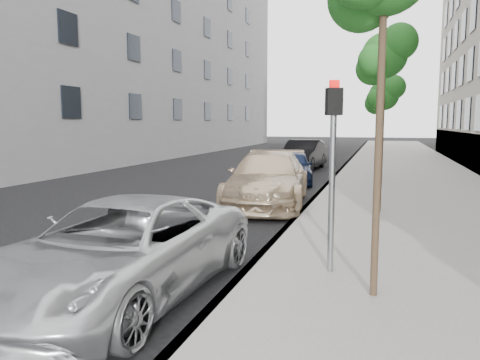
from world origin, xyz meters
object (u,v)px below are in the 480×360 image
at_px(sedan_rear, 312,152).
at_px(tree_mid, 386,56).
at_px(tree_far, 385,95).
at_px(sedan_black, 303,155).
at_px(minivan, 123,249).
at_px(sedan_blue, 293,167).
at_px(signal_pole, 333,153).
at_px(suv, 268,179).

bearing_deg(sedan_rear, tree_mid, -81.20).
distance_m(tree_far, sedan_black, 7.60).
xyz_separation_m(tree_mid, minivan, (-3.54, -7.25, -3.56)).
distance_m(tree_mid, sedan_blue, 8.05).
height_order(tree_far, sedan_blue, tree_far).
height_order(minivan, sedan_rear, minivan).
relative_size(signal_pole, sedan_black, 0.63).
distance_m(signal_pole, sedan_rear, 23.80).
bearing_deg(sedan_black, suv, -82.06).
relative_size(sedan_blue, sedan_black, 0.83).
bearing_deg(sedan_black, minivan, -84.37).
distance_m(tree_mid, signal_pole, 6.06).
relative_size(minivan, sedan_black, 1.05).
xyz_separation_m(sedan_blue, sedan_rear, (-0.88, 11.62, -0.06)).
xyz_separation_m(signal_pole, sedan_rear, (-3.75, 23.46, -1.42)).
bearing_deg(sedan_rear, sedan_blue, -90.91).
bearing_deg(sedan_black, sedan_rear, 97.30).
xyz_separation_m(suv, sedan_blue, (-0.27, 5.43, -0.12)).
bearing_deg(tree_mid, minivan, -116.03).
xyz_separation_m(tree_far, sedan_rear, (-4.48, 11.37, -2.97)).
xyz_separation_m(sedan_black, sedan_rear, (-0.34, 5.65, -0.17)).
xyz_separation_m(tree_far, suv, (-3.33, -5.67, -2.79)).
bearing_deg(signal_pole, sedan_rear, 76.76).
relative_size(sedan_black, sedan_rear, 1.12).
bearing_deg(suv, signal_pole, -74.63).
relative_size(sedan_blue, sedan_rear, 0.93).
bearing_deg(tree_mid, sedan_blue, 119.87).
distance_m(tree_mid, sedan_black, 13.36).
height_order(sedan_blue, sedan_black, sedan_black).
bearing_deg(tree_far, sedan_black, 125.88).
xyz_separation_m(signal_pole, sedan_black, (-3.41, 17.81, -1.25)).
relative_size(tree_far, signal_pole, 1.39).
distance_m(suv, sedan_black, 11.42).
bearing_deg(tree_far, minivan, -104.43).
distance_m(minivan, sedan_blue, 13.50).
relative_size(tree_mid, sedan_rear, 1.13).
bearing_deg(minivan, sedan_rear, 95.13).
xyz_separation_m(tree_far, minivan, (-3.54, -13.75, -2.89)).
height_order(suv, sedan_rear, suv).
bearing_deg(suv, tree_mid, -20.64).
bearing_deg(sedan_rear, suv, -91.40).
relative_size(minivan, suv, 0.91).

